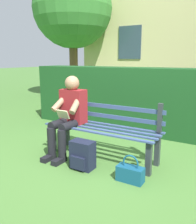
# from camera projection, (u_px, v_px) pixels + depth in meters

# --- Properties ---
(ground) EXTENTS (60.00, 60.00, 0.00)m
(ground) POSITION_uv_depth(u_px,v_px,m) (101.00, 158.00, 3.62)
(ground) COLOR #477533
(park_bench) EXTENTS (1.73, 0.51, 0.87)m
(park_bench) POSITION_uv_depth(u_px,v_px,m) (104.00, 129.00, 3.58)
(park_bench) COLOR #2D3338
(park_bench) RESTS_ON ground
(person_seated) EXTENTS (0.44, 0.73, 1.20)m
(person_seated) POSITION_uv_depth(u_px,v_px,m) (69.00, 113.00, 3.65)
(person_seated) COLOR maroon
(person_seated) RESTS_ON ground
(hedge_backdrop) EXTENTS (4.69, 0.75, 1.39)m
(hedge_backdrop) POSITION_uv_depth(u_px,v_px,m) (138.00, 98.00, 4.88)
(hedge_backdrop) COLOR #19471E
(hedge_backdrop) RESTS_ON ground
(backpack) EXTENTS (0.31, 0.27, 0.38)m
(backpack) POSITION_uv_depth(u_px,v_px,m) (82.00, 155.00, 3.23)
(backpack) COLOR #191E33
(backpack) RESTS_ON ground
(handbag) EXTENTS (0.32, 0.15, 0.34)m
(handbag) POSITION_uv_depth(u_px,v_px,m) (130.00, 173.00, 2.90)
(handbag) COLOR navy
(handbag) RESTS_ON ground
(tree_far) EXTENTS (2.99, 2.85, 4.65)m
(tree_far) POSITION_uv_depth(u_px,v_px,m) (71.00, 11.00, 8.80)
(tree_far) COLOR brown
(tree_far) RESTS_ON ground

